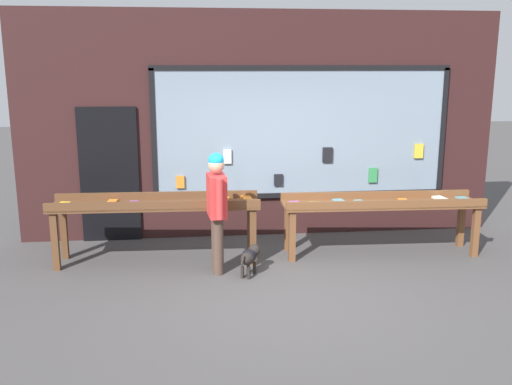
# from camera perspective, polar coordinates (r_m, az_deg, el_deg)

# --- Properties ---
(ground_plane) EXTENTS (40.00, 40.00, 0.00)m
(ground_plane) POSITION_cam_1_polar(r_m,az_deg,el_deg) (7.21, 2.77, -9.51)
(ground_plane) COLOR #474444
(shopfront_facade) EXTENTS (7.58, 0.29, 3.55)m
(shopfront_facade) POSITION_cam_1_polar(r_m,az_deg,el_deg) (9.09, 0.54, 6.59)
(shopfront_facade) COLOR #331919
(shopfront_facade) RESTS_ON ground_plane
(display_table_left) EXTENTS (2.88, 0.73, 0.94)m
(display_table_left) POSITION_cam_1_polar(r_m,az_deg,el_deg) (8.02, -9.97, -1.63)
(display_table_left) COLOR brown
(display_table_left) RESTS_ON ground_plane
(display_table_right) EXTENTS (2.88, 0.74, 0.87)m
(display_table_right) POSITION_cam_1_polar(r_m,az_deg,el_deg) (8.46, 12.39, -1.41)
(display_table_right) COLOR brown
(display_table_right) RESTS_ON ground_plane
(person_browsing) EXTENTS (0.26, 0.65, 1.62)m
(person_browsing) POSITION_cam_1_polar(r_m,az_deg,el_deg) (7.46, -3.94, -1.17)
(person_browsing) COLOR #4C382D
(person_browsing) RESTS_ON ground_plane
(small_dog) EXTENTS (0.34, 0.49, 0.37)m
(small_dog) POSITION_cam_1_polar(r_m,az_deg,el_deg) (7.53, -0.65, -6.42)
(small_dog) COLOR black
(small_dog) RESTS_ON ground_plane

